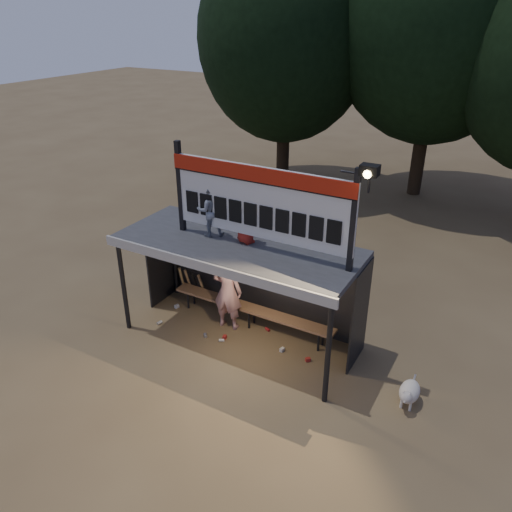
{
  "coord_description": "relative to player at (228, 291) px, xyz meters",
  "views": [
    {
      "loc": [
        4.78,
        -7.69,
        6.58
      ],
      "look_at": [
        0.2,
        0.4,
        1.9
      ],
      "focal_mm": 35.0,
      "sensor_mm": 36.0,
      "label": 1
    }
  ],
  "objects": [
    {
      "name": "ground",
      "position": [
        0.45,
        -0.27,
        -0.93
      ],
      "size": [
        80.0,
        80.0,
        0.0
      ],
      "primitive_type": "plane",
      "color": "brown",
      "rests_on": "ground"
    },
    {
      "name": "player",
      "position": [
        0.0,
        0.0,
        0.0
      ],
      "size": [
        0.72,
        0.52,
        1.86
      ],
      "primitive_type": "imported",
      "rotation": [
        0.0,
        0.0,
        3.25
      ],
      "color": "silver",
      "rests_on": "ground"
    },
    {
      "name": "child_a",
      "position": [
        -0.22,
        -0.21,
        1.94
      ],
      "size": [
        0.68,
        0.66,
        1.1
      ],
      "primitive_type": "imported",
      "rotation": [
        0.0,
        0.0,
        3.83
      ],
      "color": "gray",
      "rests_on": "dugout_shelter"
    },
    {
      "name": "child_b",
      "position": [
        0.58,
        -0.14,
        1.9
      ],
      "size": [
        0.58,
        0.49,
        1.01
      ],
      "primitive_type": "imported",
      "rotation": [
        0.0,
        0.0,
        2.72
      ],
      "color": "#A72419",
      "rests_on": "dugout_shelter"
    },
    {
      "name": "dugout_shelter",
      "position": [
        0.45,
        -0.02,
        0.92
      ],
      "size": [
        5.1,
        2.08,
        2.32
      ],
      "color": "#39393B",
      "rests_on": "ground"
    },
    {
      "name": "scoreboard_assembly",
      "position": [
        1.01,
        -0.28,
        2.4
      ],
      "size": [
        4.1,
        0.27,
        1.99
      ],
      "color": "black",
      "rests_on": "dugout_shelter"
    },
    {
      "name": "bench",
      "position": [
        0.45,
        0.28,
        -0.5
      ],
      "size": [
        4.0,
        0.35,
        0.48
      ],
      "color": "#906744",
      "rests_on": "ground"
    },
    {
      "name": "tree_left",
      "position": [
        -3.55,
        9.73,
        4.59
      ],
      "size": [
        6.46,
        6.46,
        9.27
      ],
      "color": "black",
      "rests_on": "ground"
    },
    {
      "name": "tree_mid",
      "position": [
        1.45,
        11.23,
        5.24
      ],
      "size": [
        7.22,
        7.22,
        10.36
      ],
      "color": "#302315",
      "rests_on": "ground"
    },
    {
      "name": "dog",
      "position": [
        4.22,
        -0.5,
        -0.65
      ],
      "size": [
        0.36,
        0.81,
        0.49
      ],
      "color": "silver",
      "rests_on": "ground"
    },
    {
      "name": "bats",
      "position": [
        -1.4,
        0.55,
        -0.5
      ],
      "size": [
        0.69,
        0.35,
        0.84
      ],
      "color": "#987647",
      "rests_on": "ground"
    },
    {
      "name": "litter",
      "position": [
        0.22,
        -0.32,
        -0.89
      ],
      "size": [
        3.73,
        1.12,
        0.08
      ],
      "color": "#A8251C",
      "rests_on": "ground"
    }
  ]
}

